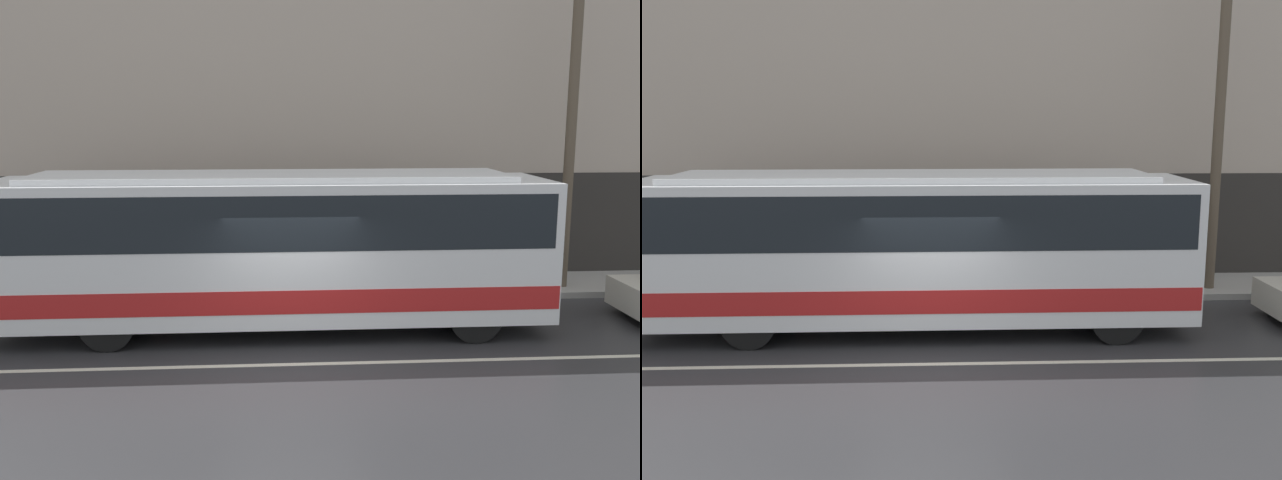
# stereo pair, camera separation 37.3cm
# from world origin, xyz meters

# --- Properties ---
(ground_plane) EXTENTS (60.00, 60.00, 0.00)m
(ground_plane) POSITION_xyz_m (0.00, 0.00, 0.00)
(ground_plane) COLOR #2D2D30
(sidewalk) EXTENTS (60.00, 2.23, 0.15)m
(sidewalk) POSITION_xyz_m (0.00, 5.12, 0.08)
(sidewalk) COLOR #A09E99
(sidewalk) RESTS_ON ground_plane
(building_facade) EXTENTS (60.00, 0.35, 12.66)m
(building_facade) POSITION_xyz_m (0.00, 6.37, 6.12)
(building_facade) COLOR #B7A899
(building_facade) RESTS_ON ground_plane
(lane_stripe) EXTENTS (54.00, 0.14, 0.01)m
(lane_stripe) POSITION_xyz_m (0.00, 0.00, 0.00)
(lane_stripe) COLOR beige
(lane_stripe) RESTS_ON ground_plane
(transit_bus) EXTENTS (10.98, 2.50, 3.19)m
(transit_bus) POSITION_xyz_m (-0.34, 2.09, 1.80)
(transit_bus) COLOR white
(transit_bus) RESTS_ON ground_plane
(utility_pole_near) EXTENTS (0.24, 0.24, 7.92)m
(utility_pole_near) POSITION_xyz_m (6.77, 4.64, 4.11)
(utility_pole_near) COLOR brown
(utility_pole_near) RESTS_ON sidewalk
(pedestrian_waiting) EXTENTS (0.36, 0.36, 1.55)m
(pedestrian_waiting) POSITION_xyz_m (-3.15, 5.32, 0.86)
(pedestrian_waiting) COLOR maroon
(pedestrian_waiting) RESTS_ON sidewalk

